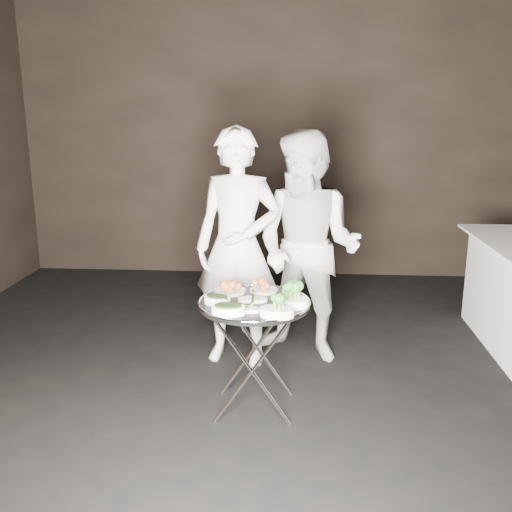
# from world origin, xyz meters

# --- Properties ---
(floor) EXTENTS (6.00, 7.00, 0.05)m
(floor) POSITION_xyz_m (0.00, 0.00, -0.03)
(floor) COLOR black
(floor) RESTS_ON ground
(wall_back) EXTENTS (6.00, 0.05, 3.00)m
(wall_back) POSITION_xyz_m (0.00, 3.52, 1.50)
(wall_back) COLOR black
(wall_back) RESTS_ON floor
(tray_stand) EXTENTS (0.47, 0.40, 0.69)m
(tray_stand) POSITION_xyz_m (-0.23, 0.43, 0.39)
(tray_stand) COLOR silver
(tray_stand) RESTS_ON floor
(serving_tray) EXTENTS (0.68, 0.68, 0.04)m
(serving_tray) POSITION_xyz_m (-0.23, 0.43, 0.70)
(serving_tray) COLOR black
(serving_tray) RESTS_ON tray_stand
(potato_plate_a) EXTENTS (0.20, 0.20, 0.07)m
(potato_plate_a) POSITION_xyz_m (-0.40, 0.60, 0.74)
(potato_plate_a) COLOR beige
(potato_plate_a) RESTS_ON serving_tray
(potato_plate_b) EXTENTS (0.18, 0.18, 0.06)m
(potato_plate_b) POSITION_xyz_m (-0.19, 0.64, 0.73)
(potato_plate_b) COLOR beige
(potato_plate_b) RESTS_ON serving_tray
(greens_bowl) EXTENTS (0.12, 0.12, 0.07)m
(greens_bowl) POSITION_xyz_m (-0.01, 0.56, 0.74)
(greens_bowl) COLOR white
(greens_bowl) RESTS_ON serving_tray
(asparagus_plate_a) EXTENTS (0.18, 0.11, 0.04)m
(asparagus_plate_a) POSITION_xyz_m (-0.24, 0.44, 0.72)
(asparagus_plate_a) COLOR white
(asparagus_plate_a) RESTS_ON serving_tray
(asparagus_plate_b) EXTENTS (0.19, 0.14, 0.03)m
(asparagus_plate_b) POSITION_xyz_m (-0.27, 0.28, 0.72)
(asparagus_plate_b) COLOR white
(asparagus_plate_b) RESTS_ON serving_tray
(spinach_bowl_a) EXTENTS (0.18, 0.14, 0.07)m
(spinach_bowl_a) POSITION_xyz_m (-0.45, 0.38, 0.74)
(spinach_bowl_a) COLOR white
(spinach_bowl_a) RESTS_ON serving_tray
(spinach_bowl_b) EXTENTS (0.20, 0.13, 0.08)m
(spinach_bowl_b) POSITION_xyz_m (-0.36, 0.21, 0.74)
(spinach_bowl_b) COLOR white
(spinach_bowl_b) RESTS_ON serving_tray
(broccoli_bowl_a) EXTENTS (0.22, 0.17, 0.08)m
(broccoli_bowl_a) POSITION_xyz_m (-0.01, 0.37, 0.74)
(broccoli_bowl_a) COLOR white
(broccoli_bowl_a) RESTS_ON serving_tray
(broccoli_bowl_b) EXTENTS (0.21, 0.16, 0.08)m
(broccoli_bowl_b) POSITION_xyz_m (-0.09, 0.20, 0.74)
(broccoli_bowl_b) COLOR white
(broccoli_bowl_b) RESTS_ON serving_tray
(serving_utensils) EXTENTS (0.57, 0.42, 0.01)m
(serving_utensils) POSITION_xyz_m (-0.22, 0.50, 0.75)
(serving_utensils) COLOR silver
(serving_utensils) RESTS_ON serving_tray
(waiter_left) EXTENTS (0.69, 0.51, 1.72)m
(waiter_left) POSITION_xyz_m (-0.41, 1.16, 0.86)
(waiter_left) COLOR silver
(waiter_left) RESTS_ON floor
(waiter_right) EXTENTS (1.01, 0.92, 1.69)m
(waiter_right) POSITION_xyz_m (0.09, 1.25, 0.84)
(waiter_right) COLOR silver
(waiter_right) RESTS_ON floor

